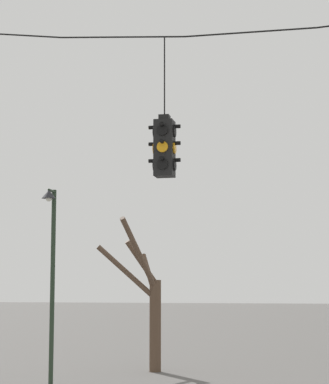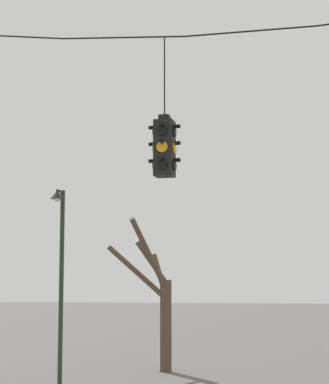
# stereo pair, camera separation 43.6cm
# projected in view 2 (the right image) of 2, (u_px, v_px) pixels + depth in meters

# --- Properties ---
(span_wire) EXTENTS (16.54, 0.03, 0.91)m
(span_wire) POSITION_uv_depth(u_px,v_px,m) (249.00, 15.00, 13.34)
(span_wire) COLOR black
(traffic_light_near_right_pole) EXTENTS (0.58, 0.58, 2.58)m
(traffic_light_near_right_pole) POSITION_uv_depth(u_px,v_px,m) (165.00, 147.00, 13.41)
(traffic_light_near_right_pole) COLOR black
(street_lamp) EXTENTS (0.37, 0.65, 5.09)m
(street_lamp) POSITION_uv_depth(u_px,v_px,m) (60.00, 256.00, 19.69)
(street_lamp) COLOR #233323
(street_lamp) RESTS_ON ground_plane
(bare_tree) EXTENTS (1.90, 2.51, 4.53)m
(bare_tree) POSITION_uv_depth(u_px,v_px,m) (159.00, 303.00, 22.48)
(bare_tree) COLOR brown
(bare_tree) RESTS_ON ground_plane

